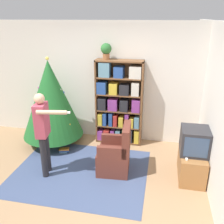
% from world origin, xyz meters
% --- Properties ---
extents(ground_plane, '(14.00, 14.00, 0.00)m').
position_xyz_m(ground_plane, '(0.00, 0.00, 0.00)').
color(ground_plane, '#9E7A56').
extents(wall_back, '(8.00, 0.10, 2.60)m').
position_xyz_m(wall_back, '(0.00, 2.02, 1.30)').
color(wall_back, silver).
rests_on(wall_back, ground_plane).
extents(area_rug, '(2.41, 1.94, 0.01)m').
position_xyz_m(area_rug, '(-0.19, 0.45, 0.00)').
color(area_rug, '#3D4C70').
rests_on(area_rug, ground_plane).
extents(bookshelf, '(1.00, 0.31, 1.84)m').
position_xyz_m(bookshelf, '(0.28, 1.78, 0.89)').
color(bookshelf, brown).
rests_on(bookshelf, ground_plane).
extents(tv_stand, '(0.43, 0.79, 0.49)m').
position_xyz_m(tv_stand, '(1.77, 0.71, 0.24)').
color(tv_stand, '#996638').
rests_on(tv_stand, ground_plane).
extents(television, '(0.46, 0.49, 0.44)m').
position_xyz_m(television, '(1.77, 0.71, 0.71)').
color(television, '#28282D').
rests_on(television, tv_stand).
extents(game_remote, '(0.04, 0.12, 0.02)m').
position_xyz_m(game_remote, '(1.64, 0.47, 0.50)').
color(game_remote, white).
rests_on(game_remote, tv_stand).
extents(christmas_tree, '(1.30, 1.30, 1.92)m').
position_xyz_m(christmas_tree, '(-1.12, 1.42, 1.03)').
color(christmas_tree, '#4C3323').
rests_on(christmas_tree, ground_plane).
extents(armchair, '(0.61, 0.60, 0.92)m').
position_xyz_m(armchair, '(0.43, 0.61, 0.32)').
color(armchair, brown).
rests_on(armchair, ground_plane).
extents(standing_person, '(0.68, 0.46, 1.51)m').
position_xyz_m(standing_person, '(-0.76, 0.29, 0.89)').
color(standing_person, '#232328').
rests_on(standing_person, ground_plane).
extents(potted_plant, '(0.22, 0.22, 0.33)m').
position_xyz_m(potted_plant, '(-0.00, 1.79, 2.03)').
color(potted_plant, '#935B38').
rests_on(potted_plant, bookshelf).
extents(book_pile_near_tree, '(0.23, 0.19, 0.08)m').
position_xyz_m(book_pile_near_tree, '(-0.75, 1.06, 0.04)').
color(book_pile_near_tree, '#5B899E').
rests_on(book_pile_near_tree, ground_plane).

